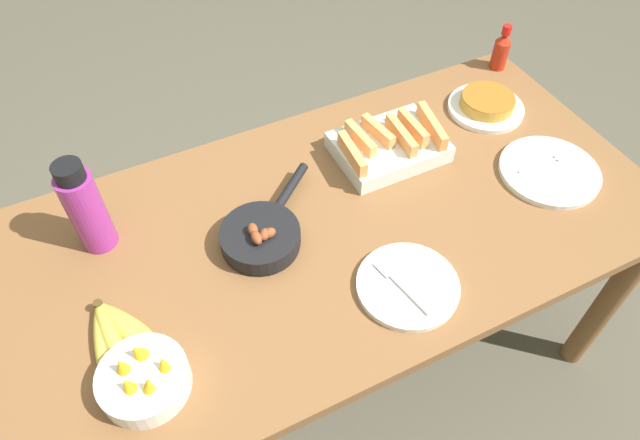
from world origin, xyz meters
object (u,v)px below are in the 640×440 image
empty_plate_near_front (549,171)px  fruit_bowl_mango (143,379)px  skillet (262,236)px  water_bottle (86,208)px  melon_tray (389,145)px  banana_bunch (114,330)px  frittata_plate_center (487,105)px  hot_sauce_bottle (501,50)px  empty_plate_far_left (408,286)px

empty_plate_near_front → fruit_bowl_mango: fruit_bowl_mango is taller
skillet → water_bottle: (-0.35, 0.18, 0.09)m
melon_tray → empty_plate_near_front: melon_tray is taller
banana_bunch → skillet: size_ratio=0.65×
skillet → water_bottle: bearing=112.5°
banana_bunch → melon_tray: (0.82, 0.23, 0.02)m
skillet → fruit_bowl_mango: fruit_bowl_mango is taller
frittata_plate_center → empty_plate_near_front: 0.29m
water_bottle → melon_tray: bearing=-3.2°
hot_sauce_bottle → empty_plate_far_left: bearing=-140.0°
water_bottle → hot_sauce_bottle: 1.32m
empty_plate_near_front → empty_plate_far_left: same height
fruit_bowl_mango → hot_sauce_bottle: 1.43m
empty_plate_far_left → hot_sauce_bottle: hot_sauce_bottle is taller
melon_tray → hot_sauce_bottle: (0.53, 0.20, 0.03)m
empty_plate_near_front → fruit_bowl_mango: 1.14m
banana_bunch → empty_plate_near_front: size_ratio=0.72×
melon_tray → skillet: melon_tray is taller
empty_plate_far_left → hot_sauce_bottle: bearing=40.0°
empty_plate_near_front → skillet: bearing=171.1°
banana_bunch → skillet: (0.38, 0.09, 0.01)m
empty_plate_far_left → melon_tray: bearing=65.0°
melon_tray → water_bottle: 0.79m
frittata_plate_center → empty_plate_far_left: 0.70m
water_bottle → hot_sauce_bottle: water_bottle is taller
frittata_plate_center → empty_plate_near_front: frittata_plate_center is taller
melon_tray → hot_sauce_bottle: size_ratio=1.94×
frittata_plate_center → fruit_bowl_mango: (-1.15, -0.41, 0.01)m
melon_tray → fruit_bowl_mango: (-0.79, -0.37, -0.00)m
frittata_plate_center → hot_sauce_bottle: size_ratio=1.51×
fruit_bowl_mango → water_bottle: (-0.00, 0.41, 0.09)m
frittata_plate_center → skillet: bearing=-167.9°
frittata_plate_center → hot_sauce_bottle: hot_sauce_bottle is taller
banana_bunch → empty_plate_far_left: bearing=-15.7°
banana_bunch → water_bottle: size_ratio=0.75×
banana_bunch → fruit_bowl_mango: size_ratio=1.06×
empty_plate_near_front → empty_plate_far_left: 0.56m
melon_tray → empty_plate_far_left: (-0.19, -0.40, -0.03)m
empty_plate_far_left → skillet: bearing=132.8°
melon_tray → empty_plate_near_front: size_ratio=1.08×
hot_sauce_bottle → fruit_bowl_mango: bearing=-156.6°
melon_tray → frittata_plate_center: size_ratio=1.29×
empty_plate_far_left → fruit_bowl_mango: fruit_bowl_mango is taller
empty_plate_far_left → water_bottle: bearing=143.3°
empty_plate_far_left → fruit_bowl_mango: bearing=176.9°
frittata_plate_center → fruit_bowl_mango: size_ratio=1.23×
empty_plate_near_front → fruit_bowl_mango: bearing=-174.4°
melon_tray → empty_plate_near_front: 0.44m
empty_plate_far_left → hot_sauce_bottle: 0.93m
empty_plate_near_front → frittata_plate_center: bearing=88.3°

